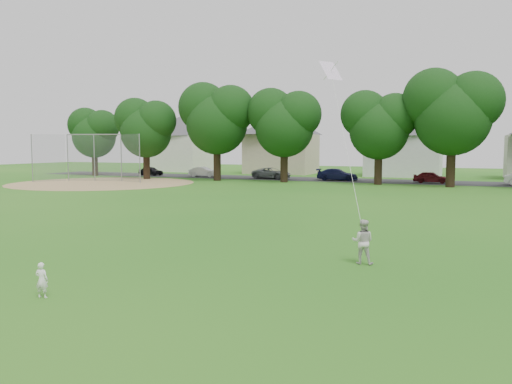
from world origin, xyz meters
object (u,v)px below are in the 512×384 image
at_px(kite, 345,144).
at_px(baseball_backstop, 92,158).
at_px(older_boy, 363,242).
at_px(toddler, 42,280).

height_order(kite, baseball_backstop, kite).
relative_size(older_boy, kite, 0.21).
bearing_deg(baseball_backstop, older_boy, -37.73).
bearing_deg(kite, older_boy, -58.64).
distance_m(older_boy, kite, 3.55).
distance_m(toddler, older_boy, 9.15).
relative_size(kite, baseball_backstop, 0.62).
xyz_separation_m(toddler, kite, (5.42, 8.13, 3.29)).
distance_m(older_boy, baseball_backstop, 42.11).
xyz_separation_m(older_boy, baseball_backstop, (-33.28, 25.74, 1.75)).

